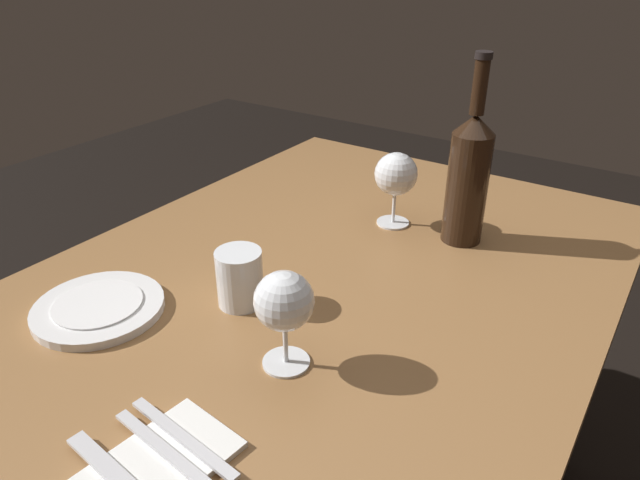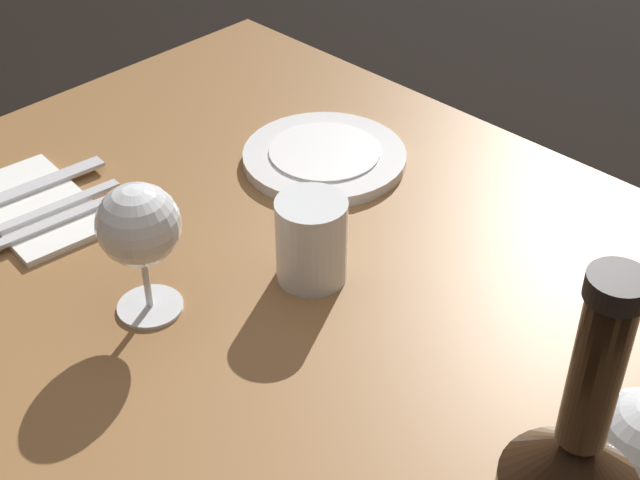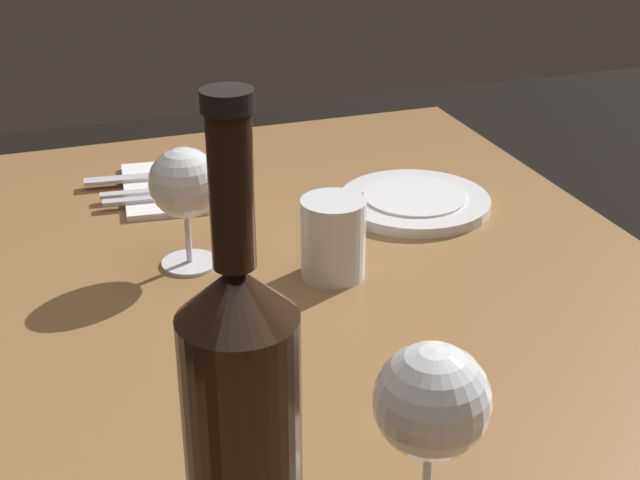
{
  "view_description": "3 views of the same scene",
  "coord_description": "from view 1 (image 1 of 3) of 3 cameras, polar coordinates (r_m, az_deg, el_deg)",
  "views": [
    {
      "loc": [
        0.69,
        0.47,
        1.26
      ],
      "look_at": [
        -0.01,
        0.01,
        0.82
      ],
      "focal_mm": 32.27,
      "sensor_mm": 36.0,
      "label": 1
    },
    {
      "loc": [
        -0.41,
        0.47,
        1.35
      ],
      "look_at": [
        0.05,
        -0.01,
        0.85
      ],
      "focal_mm": 52.38,
      "sensor_mm": 36.0,
      "label": 2
    },
    {
      "loc": [
        -0.75,
        0.25,
        1.23
      ],
      "look_at": [
        0.06,
        -0.03,
        0.81
      ],
      "focal_mm": 51.32,
      "sensor_mm": 36.0,
      "label": 3
    }
  ],
  "objects": [
    {
      "name": "wine_glass_left",
      "position": [
        1.14,
        7.54,
        6.35
      ],
      "size": [
        0.09,
        0.09,
        0.15
      ],
      "color": "white",
      "rests_on": "dining_table"
    },
    {
      "name": "folded_napkin",
      "position": [
        0.7,
        -16.51,
        -21.11
      ],
      "size": [
        0.2,
        0.13,
        0.01
      ],
      "color": "white",
      "rests_on": "dining_table"
    },
    {
      "name": "wine_glass_right",
      "position": [
        0.75,
        -3.58,
        -6.29
      ],
      "size": [
        0.08,
        0.08,
        0.14
      ],
      "color": "white",
      "rests_on": "dining_table"
    },
    {
      "name": "wine_bottle",
      "position": [
        1.1,
        14.5,
        6.2
      ],
      "size": [
        0.08,
        0.08,
        0.35
      ],
      "color": "black",
      "rests_on": "dining_table"
    },
    {
      "name": "fork_outer",
      "position": [
        0.72,
        -13.45,
        -18.51
      ],
      "size": [
        0.03,
        0.18,
        0.0
      ],
      "color": "silver",
      "rests_on": "folded_napkin"
    },
    {
      "name": "dinner_plate",
      "position": [
        0.97,
        -21.1,
        -6.27
      ],
      "size": [
        0.2,
        0.2,
        0.02
      ],
      "color": "white",
      "rests_on": "dining_table"
    },
    {
      "name": "dining_table",
      "position": [
        1.03,
        -0.41,
        -8.31
      ],
      "size": [
        1.3,
        0.9,
        0.74
      ],
      "color": "olive",
      "rests_on": "ground"
    },
    {
      "name": "fork_inner",
      "position": [
        0.71,
        -14.99,
        -19.63
      ],
      "size": [
        0.03,
        0.18,
        0.0
      ],
      "color": "silver",
      "rests_on": "folded_napkin"
    },
    {
      "name": "water_tumbler",
      "position": [
        0.92,
        -7.94,
        -4.02
      ],
      "size": [
        0.07,
        0.07,
        0.09
      ],
      "color": "white",
      "rests_on": "dining_table"
    }
  ]
}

